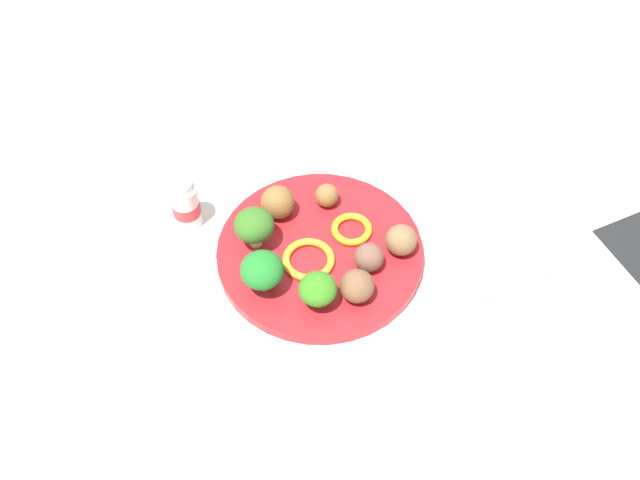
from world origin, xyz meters
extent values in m
plane|color=silver|center=(0.00, 0.00, 0.00)|extent=(4.00, 4.00, 0.00)
cylinder|color=red|center=(0.00, 0.00, 0.01)|extent=(0.28, 0.28, 0.02)
cylinder|color=#A3C682|center=(0.09, 0.00, 0.03)|extent=(0.02, 0.02, 0.02)
ellipsoid|color=#336420|center=(0.09, 0.00, 0.05)|extent=(0.05, 0.05, 0.04)
cylinder|color=#ABC76A|center=(-0.01, 0.09, 0.02)|extent=(0.01, 0.01, 0.01)
ellipsoid|color=#35791C|center=(-0.01, 0.09, 0.05)|extent=(0.05, 0.05, 0.04)
cylinder|color=#99CC6A|center=(0.07, 0.07, 0.02)|extent=(0.01, 0.01, 0.02)
ellipsoid|color=#207227|center=(0.07, 0.07, 0.05)|extent=(0.06, 0.06, 0.04)
sphere|color=brown|center=(0.00, -0.08, 0.03)|extent=(0.03, 0.03, 0.03)
sphere|color=brown|center=(0.07, -0.06, 0.04)|extent=(0.05, 0.05, 0.05)
sphere|color=brown|center=(-0.07, 0.02, 0.04)|extent=(0.04, 0.04, 0.04)
sphere|color=brown|center=(-0.11, -0.01, 0.04)|extent=(0.04, 0.04, 0.04)
sphere|color=brown|center=(-0.06, 0.07, 0.04)|extent=(0.04, 0.04, 0.04)
torus|color=yellow|center=(-0.04, -0.04, 0.02)|extent=(0.08, 0.08, 0.01)
torus|color=yellow|center=(0.01, 0.02, 0.02)|extent=(0.09, 0.09, 0.01)
cube|color=white|center=(-0.26, 0.02, 0.00)|extent=(0.17, 0.12, 0.01)
cube|color=silver|center=(-0.28, 0.03, 0.01)|extent=(0.09, 0.02, 0.01)
cube|color=silver|center=(-0.22, 0.04, 0.01)|extent=(0.03, 0.02, 0.01)
cube|color=silver|center=(-0.29, 0.00, 0.01)|extent=(0.09, 0.02, 0.01)
cube|color=silver|center=(-0.22, 0.00, 0.01)|extent=(0.06, 0.02, 0.01)
cylinder|color=white|center=(0.19, -0.04, 0.03)|extent=(0.04, 0.04, 0.07)
cylinder|color=red|center=(0.19, -0.04, 0.03)|extent=(0.04, 0.04, 0.02)
cylinder|color=silver|center=(0.19, -0.04, 0.07)|extent=(0.03, 0.03, 0.01)
camera|label=1|loc=(-0.07, 0.62, 0.82)|focal=42.25mm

